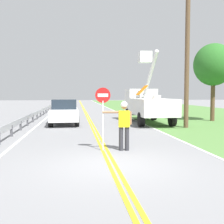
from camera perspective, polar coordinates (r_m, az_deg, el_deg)
ground_plane at (r=8.34m, az=0.10°, el=-10.88°), size 160.00×160.00×0.00m
grass_verge_right at (r=30.79m, az=16.88°, el=-0.27°), size 16.00×110.00×0.01m
centerline_yellow_left at (r=28.09m, az=-5.41°, el=-0.50°), size 0.11×110.00×0.01m
centerline_yellow_right at (r=28.10m, az=-5.05°, el=-0.50°), size 0.11×110.00×0.01m
edge_line_right at (r=28.46m, az=2.03°, el=-0.43°), size 0.12×110.00×0.01m
edge_line_left at (r=28.19m, az=-12.56°, el=-0.56°), size 0.12×110.00×0.01m
flagger_worker at (r=10.30m, az=2.42°, el=-2.15°), size 1.09×0.27×1.83m
stop_sign_paddle at (r=10.21m, az=-1.88°, el=1.53°), size 0.56×0.04×2.33m
utility_bucket_truck at (r=20.44m, az=7.13°, el=1.80°), size 2.67×6.81×5.21m
oncoming_sedan_nearest at (r=19.20m, az=-9.74°, el=-0.06°), size 1.98×4.14×1.70m
utility_pole_near at (r=17.93m, az=15.12°, el=11.75°), size 1.80×0.28×8.89m
guardrail_left_shoulder at (r=22.37m, az=-15.47°, el=-0.41°), size 0.10×32.00×0.71m
roadside_tree_verge at (r=22.82m, az=20.05°, el=9.01°), size 3.00×3.00×5.90m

